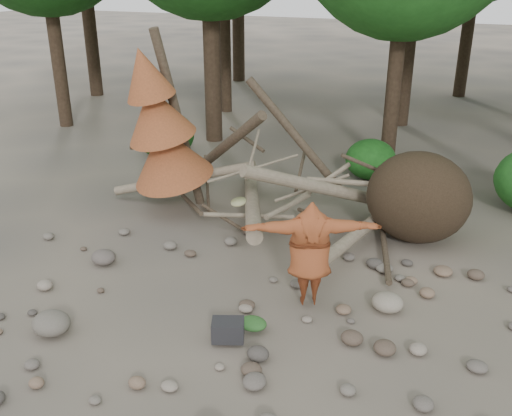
% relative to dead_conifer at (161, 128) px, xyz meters
% --- Properties ---
extents(ground, '(120.00, 120.00, 0.00)m').
position_rel_dead_conifer_xyz_m(ground, '(3.12, -3.37, -2.11)').
color(ground, '#514C44').
rests_on(ground, ground).
extents(deadfall_pile, '(8.55, 5.24, 3.30)m').
position_rel_dead_conifer_xyz_m(deadfall_pile, '(5.13, 0.87, -1.16)').
color(deadfall_pile, '#332619').
rests_on(deadfall_pile, ground).
extents(dead_conifer, '(2.06, 2.16, 4.35)m').
position_rel_dead_conifer_xyz_m(dead_conifer, '(0.00, 0.00, 0.00)').
color(dead_conifer, '#4C3F30').
rests_on(dead_conifer, ground).
extents(bush_left, '(1.80, 1.80, 1.44)m').
position_rel_dead_conifer_xyz_m(bush_left, '(-2.38, 3.83, -1.39)').
color(bush_left, '#154A13').
rests_on(bush_left, ground).
extents(bush_mid, '(1.40, 1.40, 1.12)m').
position_rel_dead_conifer_xyz_m(bush_mid, '(3.92, 4.43, -1.55)').
color(bush_mid, '#1D5E1B').
rests_on(bush_mid, ground).
extents(frisbee_thrower, '(2.75, 1.56, 1.90)m').
position_rel_dead_conifer_xyz_m(frisbee_thrower, '(4.44, -2.50, -1.08)').
color(frisbee_thrower, brown).
rests_on(frisbee_thrower, ground).
extents(backpack, '(0.60, 0.51, 0.34)m').
position_rel_dead_conifer_xyz_m(backpack, '(3.64, -4.03, -1.94)').
color(backpack, black).
rests_on(backpack, ground).
extents(cloth_green, '(0.47, 0.39, 0.18)m').
position_rel_dead_conifer_xyz_m(cloth_green, '(3.87, -3.59, -2.02)').
color(cloth_green, '#295A24').
rests_on(cloth_green, ground).
extents(cloth_orange, '(0.34, 0.27, 0.12)m').
position_rel_dead_conifer_xyz_m(cloth_orange, '(3.60, -4.06, -2.05)').
color(cloth_orange, '#AA411D').
rests_on(cloth_orange, ground).
extents(boulder_front_left, '(0.63, 0.57, 0.38)m').
position_rel_dead_conifer_xyz_m(boulder_front_left, '(0.91, -4.96, -1.92)').
color(boulder_front_left, '#686157').
rests_on(boulder_front_left, ground).
extents(boulder_mid_right, '(0.55, 0.49, 0.33)m').
position_rel_dead_conifer_xyz_m(boulder_mid_right, '(5.76, -2.12, -1.95)').
color(boulder_mid_right, gray).
rests_on(boulder_mid_right, ground).
extents(boulder_mid_left, '(0.50, 0.45, 0.30)m').
position_rel_dead_conifer_xyz_m(boulder_mid_left, '(0.21, -2.70, -1.96)').
color(boulder_mid_left, '#5F5550').
rests_on(boulder_mid_left, ground).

